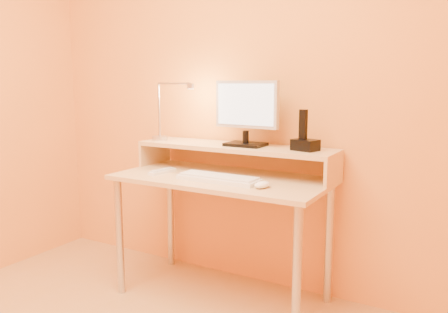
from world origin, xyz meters
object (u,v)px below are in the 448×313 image
Objects in this scene: phone_dock at (305,145)px; keyboard at (218,179)px; monitor_panel at (247,104)px; mouse at (262,185)px; lamp_base at (160,138)px; remote_control at (162,172)px.

phone_dock is 0.50m from keyboard.
monitor_panel reaches higher than phone_dock.
monitor_panel is 3.79× the size of mouse.
monitor_panel is 3.94× the size of lamp_base.
remote_control is (0.18, -0.21, -0.16)m from lamp_base.
monitor_panel is 0.62m from remote_control.
phone_dock is 0.83m from remote_control.
lamp_base is 0.32m from remote_control.
mouse is (0.27, -0.03, 0.01)m from keyboard.
monitor_panel reaches higher than remote_control.
monitor_panel is 3.03× the size of phone_dock.
monitor_panel is 0.86× the size of keyboard.
remote_control is at bearing 178.02° from keyboard.
monitor_panel is 0.64m from lamp_base.
mouse is at bearing -17.40° from lamp_base.
remote_control is at bearing -50.05° from lamp_base.
monitor_panel is at bearing 84.97° from keyboard.
remote_control is at bearing -173.34° from mouse.
lamp_base is 0.22× the size of keyboard.
remote_control is at bearing -147.28° from phone_dock.
remote_control is (-0.42, -0.25, -0.39)m from monitor_panel.
monitor_panel is at bearing 39.10° from remote_control.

